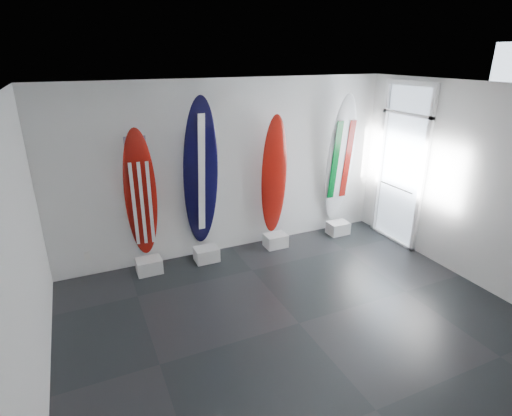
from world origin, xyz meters
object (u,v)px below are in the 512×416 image
surfboard_swiss (274,176)px  surfboard_italy (340,160)px  surfboard_navy (201,175)px  surfboard_usa (141,195)px

surfboard_swiss → surfboard_italy: 1.40m
surfboard_italy → surfboard_navy: bearing=-177.5°
surfboard_swiss → surfboard_navy: bearing=-180.0°
surfboard_usa → surfboard_italy: size_ratio=0.86×
surfboard_navy → surfboard_swiss: size_ratio=1.18×
surfboard_navy → surfboard_italy: (2.73, 0.00, -0.04)m
surfboard_navy → surfboard_italy: size_ratio=1.04×
surfboard_usa → surfboard_swiss: surfboard_swiss is taller
surfboard_navy → surfboard_swiss: (1.33, 0.00, -0.18)m
surfboard_usa → surfboard_navy: bearing=5.3°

